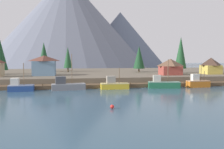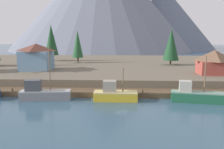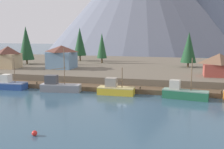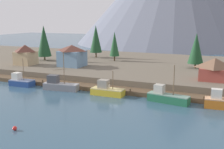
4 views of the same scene
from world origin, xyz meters
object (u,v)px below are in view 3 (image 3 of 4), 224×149
house_blue (62,57)px  conifer_near_left (189,47)px  conifer_back_left (80,42)px  conifer_mid_right (26,43)px  channel_buoy (35,133)px  fishing_boat_green (184,93)px  fishing_boat_yellow (115,89)px  house_tan (8,57)px  fishing_boat_blue (11,84)px  conifer_mid_left (102,46)px  house_red (219,65)px  fishing_boat_grey (59,86)px

house_blue → conifer_near_left: conifer_near_left is taller
house_blue → conifer_back_left: conifer_back_left is taller
conifer_mid_right → channel_buoy: (31.32, -50.53, -9.00)m
fishing_boat_green → conifer_near_left: (1.36, 30.47, 7.23)m
fishing_boat_yellow → house_tan: house_tan is taller
fishing_boat_yellow → house_tan: (-35.52, 15.23, 4.59)m
house_tan → conifer_mid_right: (-0.28, 10.36, 3.60)m
fishing_boat_blue → conifer_mid_left: 37.40m
conifer_mid_right → conifer_near_left: bearing=5.1°
house_blue → conifer_mid_right: bearing=155.7°
fishing_boat_green → conifer_mid_left: bearing=136.5°
conifer_back_left → fishing_boat_yellow: bearing=-60.3°
house_red → channel_buoy: size_ratio=10.20×
fishing_boat_green → house_tan: (-49.37, 15.59, 4.57)m
house_red → conifer_mid_left: conifer_mid_left is taller
fishing_boat_yellow → house_blue: (-20.29, 18.59, 4.70)m
fishing_boat_grey → house_tan: bearing=139.6°
house_red → channel_buoy: house_red is taller
fishing_boat_blue → fishing_boat_green: 38.20m
fishing_boat_yellow → conifer_mid_left: size_ratio=0.75×
fishing_boat_grey → conifer_mid_right: conifer_mid_right is taller
house_tan → channel_buoy: bearing=-52.3°
fishing_boat_green → house_red: bearing=70.1°
fishing_boat_blue → conifer_near_left: bearing=35.2°
fishing_boat_green → channel_buoy: size_ratio=12.71×
fishing_boat_yellow → conifer_near_left: conifer_near_left is taller
house_blue → house_tan: bearing=-167.6°
conifer_near_left → channel_buoy: conifer_near_left is taller
fishing_boat_grey → house_tan: fishing_boat_grey is taller
fishing_boat_grey → fishing_boat_yellow: size_ratio=1.26×
fishing_boat_blue → channel_buoy: 31.67m
fishing_boat_green → conifer_near_left: bearing=96.6°
house_tan → house_red: bearing=-1.2°
house_blue → conifer_mid_right: size_ratio=0.61×
fishing_boat_green → house_red: (8.01, 14.42, 4.11)m
fishing_boat_green → conifer_mid_left: conifer_mid_left is taller
conifer_mid_left → house_red: bearing=-30.6°
fishing_boat_green → house_blue: (-34.15, 18.94, 4.68)m
fishing_boat_blue → channel_buoy: bearing=-53.5°
fishing_boat_grey → conifer_back_left: 42.01m
house_red → conifer_mid_right: (-57.66, 11.53, 4.06)m
fishing_boat_green → channel_buoy: fishing_boat_green is taller
fishing_boat_yellow → house_tan: size_ratio=1.18×
conifer_mid_right → conifer_back_left: 19.30m
fishing_boat_blue → fishing_boat_yellow: size_ratio=0.95×
fishing_boat_blue → channel_buoy: fishing_boat_blue is taller
house_blue → conifer_back_left: size_ratio=0.63×
conifer_back_left → channel_buoy: size_ratio=17.18×
house_tan → conifer_near_left: conifer_near_left is taller
conifer_mid_right → channel_buoy: conifer_mid_right is taller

